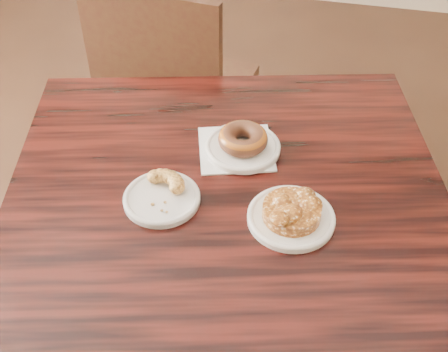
% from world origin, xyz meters
% --- Properties ---
extents(floor, '(5.00, 5.00, 0.00)m').
position_xyz_m(floor, '(0.00, 0.00, 0.00)').
color(floor, black).
rests_on(floor, ground).
extents(cafe_table, '(1.14, 1.14, 0.75)m').
position_xyz_m(cafe_table, '(0.14, -0.07, 0.38)').
color(cafe_table, black).
rests_on(cafe_table, floor).
extents(chair_far, '(0.54, 0.54, 0.90)m').
position_xyz_m(chair_far, '(-0.20, 0.73, 0.45)').
color(chair_far, black).
rests_on(chair_far, floor).
extents(napkin, '(0.21, 0.21, 0.00)m').
position_xyz_m(napkin, '(0.12, 0.09, 0.75)').
color(napkin, white).
rests_on(napkin, cafe_table).
extents(plate_donut, '(0.17, 0.17, 0.01)m').
position_xyz_m(plate_donut, '(0.14, 0.09, 0.76)').
color(plate_donut, white).
rests_on(plate_donut, napkin).
extents(plate_cruller, '(0.16, 0.16, 0.01)m').
position_xyz_m(plate_cruller, '(0.01, -0.10, 0.76)').
color(plate_cruller, silver).
rests_on(plate_cruller, cafe_table).
extents(plate_fritter, '(0.18, 0.18, 0.01)m').
position_xyz_m(plate_fritter, '(0.28, -0.10, 0.76)').
color(plate_fritter, white).
rests_on(plate_fritter, cafe_table).
extents(glazed_donut, '(0.11, 0.11, 0.04)m').
position_xyz_m(glazed_donut, '(0.14, 0.09, 0.79)').
color(glazed_donut, brown).
rests_on(glazed_donut, plate_donut).
extents(apple_fritter, '(0.16, 0.16, 0.04)m').
position_xyz_m(apple_fritter, '(0.28, -0.10, 0.78)').
color(apple_fritter, '#491F07').
rests_on(apple_fritter, plate_fritter).
extents(cruller_fragment, '(0.11, 0.11, 0.03)m').
position_xyz_m(cruller_fragment, '(0.01, -0.10, 0.78)').
color(cruller_fragment, brown).
rests_on(cruller_fragment, plate_cruller).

